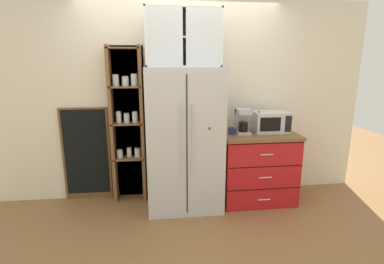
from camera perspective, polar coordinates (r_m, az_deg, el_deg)
name	(u,v)px	position (r m, az deg, el deg)	size (l,w,h in m)	color
ground_plane	(184,204)	(3.85, -1.52, -13.86)	(10.63, 10.63, 0.00)	olive
wall_back_cream	(181,101)	(3.85, -2.22, 6.11)	(4.94, 0.10, 2.55)	silver
refrigerator	(184,139)	(3.54, -1.61, -1.40)	(0.89, 0.72, 1.72)	silver
pantry_shelf_column	(128,122)	(3.79, -12.52, 1.84)	(0.45, 0.25, 1.97)	brown
counter_cabinet	(256,166)	(3.90, 12.48, -6.59)	(0.95, 0.67, 0.90)	red
microwave	(270,122)	(3.85, 15.08, 1.98)	(0.44, 0.33, 0.26)	silver
coffee_maker	(243,121)	(3.68, 9.90, 2.13)	(0.17, 0.20, 0.31)	#B7B7BC
mug_navy	(231,131)	(3.62, 7.75, 0.26)	(0.11, 0.07, 0.09)	navy
mug_sage	(259,130)	(3.73, 13.05, 0.39)	(0.11, 0.08, 0.09)	#8CA37F
bottle_cobalt	(258,123)	(3.76, 12.83, 1.66)	(0.07, 0.07, 0.27)	navy
upper_cabinet	(183,38)	(3.48, -1.82, 17.93)	(0.86, 0.32, 0.64)	silver
chalkboard_menu	(87,154)	(4.01, -19.99, -4.08)	(0.60, 0.04, 1.22)	brown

